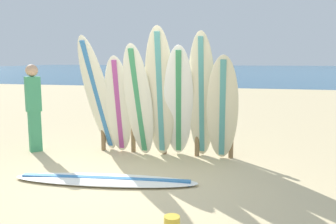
# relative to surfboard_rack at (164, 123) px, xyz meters

# --- Properties ---
(ground_plane) EXTENTS (120.00, 120.00, 0.00)m
(ground_plane) POSITION_rel_surfboard_rack_xyz_m (-0.29, -1.67, -0.62)
(ground_plane) COLOR #D3BC8C
(ocean_water) EXTENTS (120.00, 80.00, 0.01)m
(ocean_water) POSITION_rel_surfboard_rack_xyz_m (-0.29, 56.33, -0.62)
(ocean_water) COLOR #1E5984
(ocean_water) RESTS_ON ground
(surfboard_rack) EXTENTS (2.67, 0.09, 1.03)m
(surfboard_rack) POSITION_rel_surfboard_rack_xyz_m (0.00, 0.00, 0.00)
(surfboard_rack) COLOR olive
(surfboard_rack) RESTS_ON ground
(surfboard_leaning_far_left) EXTENTS (0.70, 1.05, 2.28)m
(surfboard_leaning_far_left) POSITION_rel_surfboard_rack_xyz_m (-1.23, -0.32, 0.52)
(surfboard_leaning_far_left) COLOR silver
(surfboard_leaning_far_left) RESTS_ON ground
(surfboard_leaning_left) EXTENTS (0.61, 0.77, 1.92)m
(surfboard_leaning_left) POSITION_rel_surfboard_rack_xyz_m (-0.84, -0.28, 0.34)
(surfboard_leaning_left) COLOR silver
(surfboard_leaning_left) RESTS_ON ground
(surfboard_leaning_center_left) EXTENTS (0.60, 0.75, 2.13)m
(surfboard_leaning_center_left) POSITION_rel_surfboard_rack_xyz_m (-0.39, -0.40, 0.45)
(surfboard_leaning_center_left) COLOR silver
(surfboard_leaning_center_left) RESTS_ON ground
(surfboard_leaning_center) EXTENTS (0.63, 0.84, 2.42)m
(surfboard_leaning_center) POSITION_rel_surfboard_rack_xyz_m (0.01, -0.39, 0.59)
(surfboard_leaning_center) COLOR beige
(surfboard_leaning_center) RESTS_ON ground
(surfboard_leaning_center_right) EXTENTS (0.69, 0.94, 2.10)m
(surfboard_leaning_center_right) POSITION_rel_surfboard_rack_xyz_m (0.34, -0.30, 0.43)
(surfboard_leaning_center_right) COLOR white
(surfboard_leaning_center_right) RESTS_ON ground
(surfboard_leaning_right) EXTENTS (0.54, 0.80, 2.33)m
(surfboard_leaning_right) POSITION_rel_surfboard_rack_xyz_m (0.75, -0.26, 0.55)
(surfboard_leaning_right) COLOR beige
(surfboard_leaning_right) RESTS_ON ground
(surfboard_leaning_far_right) EXTENTS (0.61, 0.76, 1.93)m
(surfboard_leaning_far_right) POSITION_rel_surfboard_rack_xyz_m (1.14, -0.34, 0.35)
(surfboard_leaning_far_right) COLOR beige
(surfboard_leaning_far_right) RESTS_ON ground
(surfboard_lying_on_sand) EXTENTS (2.88, 0.89, 0.08)m
(surfboard_lying_on_sand) POSITION_rel_surfboard_rack_xyz_m (-0.50, -1.78, -0.58)
(surfboard_lying_on_sand) COLOR white
(surfboard_lying_on_sand) RESTS_ON ground
(beachgoer_standing) EXTENTS (0.32, 0.32, 1.75)m
(beachgoer_standing) POSITION_rel_surfboard_rack_xyz_m (-2.58, -0.40, 0.34)
(beachgoer_standing) COLOR #3F9966
(beachgoer_standing) RESTS_ON ground
(small_boat_offshore) EXTENTS (2.83, 2.45, 0.71)m
(small_boat_offshore) POSITION_rel_surfboard_rack_xyz_m (-2.33, 35.68, -0.36)
(small_boat_offshore) COLOR #333842
(small_boat_offshore) RESTS_ON ocean_water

